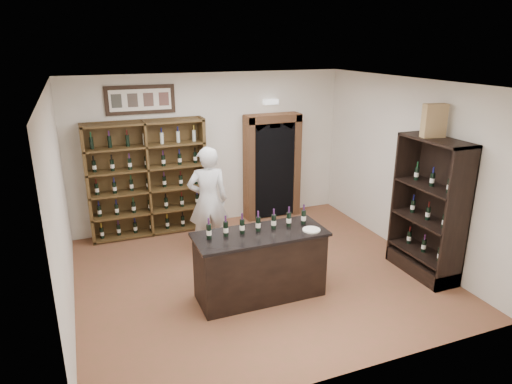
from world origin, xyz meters
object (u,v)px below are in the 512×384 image
tasting_counter (260,265)px  shopkeeper (208,201)px  wine_shelf (148,179)px  wine_crate (434,121)px  side_cabinet (428,229)px  counter_bottle_0 (209,231)px

tasting_counter → shopkeeper: (-0.27, 1.71, 0.46)m
wine_shelf → tasting_counter: (1.10, -2.93, -0.61)m
shopkeeper → wine_crate: (2.96, -1.90, 1.49)m
side_cabinet → counter_bottle_0: bearing=173.7°
side_cabinet → wine_crate: (-0.04, 0.10, 1.69)m
counter_bottle_0 → side_cabinet: (3.44, -0.38, -0.35)m
wine_shelf → tasting_counter: bearing=-69.4°
tasting_counter → wine_crate: size_ratio=3.81×
wine_crate → tasting_counter: bearing=-173.1°
tasting_counter → shopkeeper: 1.79m
wine_crate → wine_shelf: bearing=151.5°
wine_shelf → tasting_counter: 3.19m
wine_shelf → side_cabinet: 5.02m
tasting_counter → counter_bottle_0: bearing=173.8°
counter_bottle_0 → side_cabinet: bearing=-6.3°
wine_shelf → side_cabinet: (3.82, -3.23, -0.35)m
wine_shelf → counter_bottle_0: bearing=-82.4°
wine_crate → counter_bottle_0: bearing=-173.6°
counter_bottle_0 → wine_crate: wine_crate is taller
tasting_counter → side_cabinet: 2.75m
tasting_counter → side_cabinet: bearing=-6.3°
shopkeeper → wine_shelf: bearing=-48.8°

